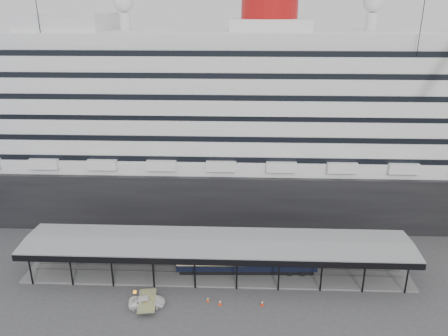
{
  "coord_description": "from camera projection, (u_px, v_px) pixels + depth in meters",
  "views": [
    {
      "loc": [
        3.13,
        -50.24,
        36.95
      ],
      "look_at": [
        0.86,
        8.0,
        15.32
      ],
      "focal_mm": 35.0,
      "sensor_mm": 36.0,
      "label": 1
    }
  ],
  "objects": [
    {
      "name": "cruise_ship",
      "position": [
        225.0,
        110.0,
        83.62
      ],
      "size": [
        130.0,
        30.0,
        43.9
      ],
      "color": "black",
      "rests_on": "ground"
    },
    {
      "name": "traffic_cone_right",
      "position": [
        262.0,
        303.0,
        57.27
      ],
      "size": [
        0.47,
        0.47,
        0.8
      ],
      "rotation": [
        0.0,
        0.0,
        -0.17
      ],
      "color": "red",
      "rests_on": "ground"
    },
    {
      "name": "platform_canopy",
      "position": [
        217.0,
        258.0,
        63.89
      ],
      "size": [
        56.0,
        9.18,
        5.3
      ],
      "color": "slate",
      "rests_on": "ground"
    },
    {
      "name": "traffic_cone_mid",
      "position": [
        220.0,
        302.0,
        57.36
      ],
      "size": [
        0.53,
        0.53,
        0.81
      ],
      "rotation": [
        0.0,
        0.0,
        0.33
      ],
      "color": "red",
      "rests_on": "ground"
    },
    {
      "name": "pullman_carriage",
      "position": [
        247.0,
        258.0,
        63.7
      ],
      "size": [
        20.48,
        3.34,
        20.03
      ],
      "rotation": [
        0.0,
        0.0,
        0.03
      ],
      "color": "black",
      "rests_on": "ground"
    },
    {
      "name": "port_truck",
      "position": [
        147.0,
        302.0,
        57.11
      ],
      "size": [
        4.94,
        2.78,
        1.3
      ],
      "primitive_type": "imported",
      "rotation": [
        0.0,
        0.0,
        1.71
      ],
      "color": "white",
      "rests_on": "ground"
    },
    {
      "name": "traffic_cone_left",
      "position": [
        208.0,
        299.0,
        58.1
      ],
      "size": [
        0.45,
        0.45,
        0.66
      ],
      "rotation": [
        0.0,
        0.0,
        0.42
      ],
      "color": "#E94A0C",
      "rests_on": "ground"
    },
    {
      "name": "ground",
      "position": [
        215.0,
        292.0,
        60.03
      ],
      "size": [
        200.0,
        200.0,
        0.0
      ],
      "primitive_type": "plane",
      "color": "#3B3B3D",
      "rests_on": "ground"
    }
  ]
}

